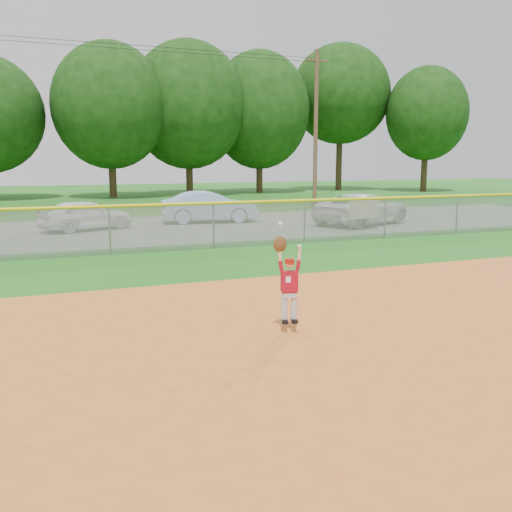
{
  "coord_description": "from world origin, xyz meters",
  "views": [
    {
      "loc": [
        -5.61,
        -7.77,
        2.92
      ],
      "look_at": [
        -1.64,
        2.15,
        1.1
      ],
      "focal_mm": 40.0,
      "sensor_mm": 36.0,
      "label": 1
    }
  ],
  "objects": [
    {
      "name": "parking_strip",
      "position": [
        0.0,
        16.0,
        0.01
      ],
      "size": [
        44.0,
        10.0,
        0.03
      ],
      "primitive_type": "cube",
      "color": "slate",
      "rests_on": "ground"
    },
    {
      "name": "ground",
      "position": [
        0.0,
        0.0,
        0.0
      ],
      "size": [
        120.0,
        120.0,
        0.0
      ],
      "primitive_type": "plane",
      "color": "#1B5C15",
      "rests_on": "ground"
    },
    {
      "name": "tree_line",
      "position": [
        0.96,
        37.9,
        7.53
      ],
      "size": [
        62.37,
        13.0,
        14.43
      ],
      "color": "#422D1C",
      "rests_on": "ground"
    },
    {
      "name": "ballplayer",
      "position": [
        -1.66,
        0.66,
        0.93
      ],
      "size": [
        0.49,
        0.26,
        1.72
      ],
      "color": "silver",
      "rests_on": "ground"
    },
    {
      "name": "car_white_a",
      "position": [
        -3.45,
        16.45,
        0.66
      ],
      "size": [
        4.01,
        2.71,
        1.27
      ],
      "primitive_type": "imported",
      "rotation": [
        0.0,
        0.0,
        1.93
      ],
      "color": "white",
      "rests_on": "parking_strip"
    },
    {
      "name": "sponsor_sign",
      "position": [
        7.16,
        12.2,
        0.9
      ],
      "size": [
        1.53,
        0.27,
        1.37
      ],
      "color": "gray",
      "rests_on": "ground"
    },
    {
      "name": "power_lines",
      "position": [
        1.0,
        22.0,
        4.68
      ],
      "size": [
        19.4,
        0.24,
        9.0
      ],
      "color": "#4C3823",
      "rests_on": "ground"
    },
    {
      "name": "outfield_fence",
      "position": [
        0.0,
        10.0,
        0.88
      ],
      "size": [
        40.06,
        0.1,
        1.55
      ],
      "color": "gray",
      "rests_on": "ground"
    },
    {
      "name": "car_white_b",
      "position": [
        8.32,
        14.13,
        0.72
      ],
      "size": [
        5.47,
        4.06,
        1.38
      ],
      "primitive_type": "imported",
      "rotation": [
        0.0,
        0.0,
        1.98
      ],
      "color": "white",
      "rests_on": "parking_strip"
    },
    {
      "name": "car_blue",
      "position": [
        2.15,
        17.38,
        0.75
      ],
      "size": [
        4.52,
        2.12,
        1.43
      ],
      "primitive_type": "imported",
      "rotation": [
        0.0,
        0.0,
        1.43
      ],
      "color": "#8DAFD3",
      "rests_on": "parking_strip"
    }
  ]
}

